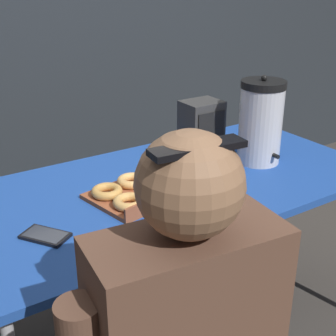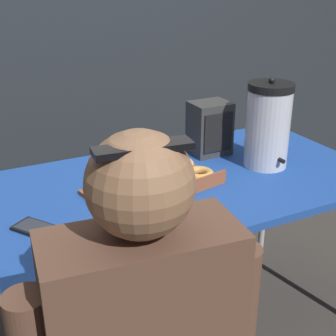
% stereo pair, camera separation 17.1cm
% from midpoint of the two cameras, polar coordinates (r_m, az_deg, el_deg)
% --- Properties ---
extents(ground_plane, '(12.00, 12.00, 0.00)m').
position_cam_midpoint_polar(ground_plane, '(2.14, -1.73, -19.05)').
color(ground_plane, '#3D3833').
extents(folding_table, '(1.55, 0.79, 0.70)m').
position_cam_midpoint_polar(folding_table, '(1.76, -1.99, -2.85)').
color(folding_table, '#1E479E').
rests_on(folding_table, ground).
extents(donut_box, '(0.52, 0.34, 0.05)m').
position_cam_midpoint_polar(donut_box, '(1.68, -4.46, -1.99)').
color(donut_box, brown).
rests_on(donut_box, folding_table).
extents(coffee_urn, '(0.18, 0.20, 0.36)m').
position_cam_midpoint_polar(coffee_urn, '(1.89, 8.70, 5.51)').
color(coffee_urn, silver).
rests_on(coffee_urn, folding_table).
extents(cell_phone, '(0.14, 0.16, 0.01)m').
position_cam_midpoint_polar(cell_phone, '(1.46, -18.03, -7.94)').
color(cell_phone, black).
rests_on(cell_phone, folding_table).
extents(space_heater, '(0.16, 0.14, 0.22)m').
position_cam_midpoint_polar(space_heater, '(1.99, 1.64, 4.98)').
color(space_heater, '#333333').
rests_on(space_heater, folding_table).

